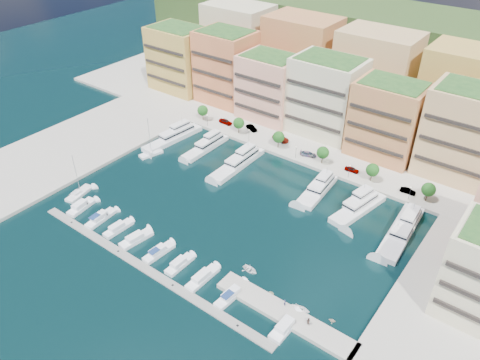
{
  "coord_description": "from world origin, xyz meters",
  "views": [
    {
      "loc": [
        61.23,
        -78.46,
        77.29
      ],
      "look_at": [
        -1.99,
        5.13,
        6.0
      ],
      "focal_mm": 35.0,
      "sensor_mm": 36.0,
      "label": 1
    }
  ],
  "objects": [
    {
      "name": "sailboat_0",
      "position": [
        -38.9,
        -20.98,
        0.31
      ],
      "size": [
        4.4,
        8.9,
        13.2
      ],
      "color": "white",
      "rests_on": "ground"
    },
    {
      "name": "tender_3",
      "position": [
        38.57,
        -17.43,
        0.4
      ],
      "size": [
        1.69,
        1.52,
        0.79
      ],
      "primitive_type": "imported",
      "rotation": [
        0.0,
        0.0,
        1.73
      ],
      "color": "beige",
      "rests_on": "ground"
    },
    {
      "name": "car_5",
      "position": [
        34.73,
        34.03,
        1.7
      ],
      "size": [
        4.35,
        1.84,
        1.4
      ],
      "primitive_type": "imported",
      "rotation": [
        0.0,
        0.0,
        1.66
      ],
      "color": "gray",
      "rests_on": "north_quay"
    },
    {
      "name": "person_1",
      "position": [
        35.3,
        -21.65,
        1.86
      ],
      "size": [
        0.87,
        0.69,
        1.73
      ],
      "primitive_type": "imported",
      "rotation": [
        0.0,
        0.0,
        3.18
      ],
      "color": "#49352B",
      "rests_on": "finger_pier"
    },
    {
      "name": "east_quay",
      "position": [
        62.0,
        -8.0,
        0.0
      ],
      "size": [
        34.0,
        76.0,
        2.0
      ],
      "primitive_type": "cube",
      "color": "#9E998E",
      "rests_on": "ground"
    },
    {
      "name": "finger_pier",
      "position": [
        30.0,
        -22.0,
        0.0
      ],
      "size": [
        32.0,
        5.0,
        2.0
      ],
      "primitive_type": "cube",
      "color": "#9E998E",
      "rests_on": "ground"
    },
    {
      "name": "yacht_4",
      "position": [
        13.91,
        20.81,
        1.09
      ],
      "size": [
        6.22,
        18.09,
        7.3
      ],
      "color": "white",
      "rests_on": "ground"
    },
    {
      "name": "lamppost_3",
      "position": [
        18.0,
        31.2,
        3.83
      ],
      "size": [
        0.3,
        0.3,
        4.2
      ],
      "color": "black",
      "rests_on": "north_quay"
    },
    {
      "name": "backblock_3",
      "position": [
        35.0,
        74.0,
        16.0
      ],
      "size": [
        26.0,
        18.0,
        30.0
      ],
      "primitive_type": "cube",
      "color": "#BD8F45",
      "rests_on": "north_quay"
    },
    {
      "name": "cruiser_1",
      "position": [
        -25.06,
        -24.62,
        0.57
      ],
      "size": [
        3.25,
        9.21,
        2.66
      ],
      "color": "white",
      "rests_on": "ground"
    },
    {
      "name": "apartment_2",
      "position": [
        -23.0,
        49.99,
        12.31
      ],
      "size": [
        20.0,
        15.5,
        22.8
      ],
      "color": "#F1A186",
      "rests_on": "north_quay"
    },
    {
      "name": "cruiser_3",
      "position": [
        -11.64,
        -24.59,
        0.55
      ],
      "size": [
        3.9,
        8.92,
        2.55
      ],
      "color": "white",
      "rests_on": "ground"
    },
    {
      "name": "cruiser_6",
      "position": [
        9.98,
        -24.6,
        0.55
      ],
      "size": [
        2.76,
        9.08,
        2.55
      ],
      "color": "white",
      "rests_on": "ground"
    },
    {
      "name": "tree_1",
      "position": [
        -24.0,
        33.5,
        4.74
      ],
      "size": [
        3.8,
        3.8,
        5.65
      ],
      "color": "#473323",
      "rests_on": "north_quay"
    },
    {
      "name": "lamppost_4",
      "position": [
        36.0,
        31.2,
        3.83
      ],
      "size": [
        0.3,
        0.3,
        4.2
      ],
      "color": "black",
      "rests_on": "north_quay"
    },
    {
      "name": "apartment_0",
      "position": [
        -66.0,
        49.99,
        13.31
      ],
      "size": [
        22.0,
        16.5,
        24.8
      ],
      "color": "#BD8F45",
      "rests_on": "north_quay"
    },
    {
      "name": "lamppost_0",
      "position": [
        -36.0,
        31.2,
        3.83
      ],
      "size": [
        0.3,
        0.3,
        4.2
      ],
      "color": "black",
      "rests_on": "north_quay"
    },
    {
      "name": "cruiser_5",
      "position": [
        2.98,
        -24.58,
        0.55
      ],
      "size": [
        2.45,
        7.78,
        2.55
      ],
      "color": "white",
      "rests_on": "ground"
    },
    {
      "name": "car_3",
      "position": [
        2.53,
        34.61,
        1.73
      ],
      "size": [
        5.45,
        3.54,
        1.47
      ],
      "primitive_type": "imported",
      "rotation": [
        0.0,
        0.0,
        1.89
      ],
      "color": "gray",
      "rests_on": "north_quay"
    },
    {
      "name": "sailboat_2",
      "position": [
        -38.6,
        6.34,
        0.32
      ],
      "size": [
        4.6,
        7.98,
        13.2
      ],
      "color": "white",
      "rests_on": "ground"
    },
    {
      "name": "cruiser_2",
      "position": [
        -18.25,
        -24.59,
        0.55
      ],
      "size": [
        2.65,
        8.19,
        2.55
      ],
      "color": "white",
      "rests_on": "ground"
    },
    {
      "name": "tender_1",
      "position": [
        24.59,
        -18.76,
        0.36
      ],
      "size": [
        1.38,
        1.2,
        0.71
      ],
      "primitive_type": "imported",
      "rotation": [
        0.0,
        0.0,
        1.54
      ],
      "color": "beige",
      "rests_on": "ground"
    },
    {
      "name": "yacht_1",
      "position": [
        -26.88,
        20.21,
        1.09
      ],
      "size": [
        4.2,
        19.1,
        7.3
      ],
      "color": "white",
      "rests_on": "ground"
    },
    {
      "name": "west_quay",
      "position": [
        -62.0,
        -8.0,
        0.0
      ],
      "size": [
        34.0,
        76.0,
        2.0
      ],
      "primitive_type": "cube",
      "color": "#9E998E",
      "rests_on": "ground"
    },
    {
      "name": "backblock_0",
      "position": [
        -55.0,
        74.0,
        16.0
      ],
      "size": [
        26.0,
        18.0,
        30.0
      ],
      "primitive_type": "cube",
      "color": "beige",
      "rests_on": "north_quay"
    },
    {
      "name": "south_pontoon",
      "position": [
        -3.0,
        -30.0,
        0.0
      ],
      "size": [
        72.0,
        2.2,
        0.35
      ],
      "primitive_type": "cube",
      "color": "gray",
      "rests_on": "ground"
    },
    {
      "name": "backblock_2",
      "position": [
        5.0,
        74.0,
        16.0
      ],
      "size": [
        26.0,
        18.0,
        30.0
      ],
      "primitive_type": "cube",
      "color": "tan",
      "rests_on": "north_quay"
    },
    {
      "name": "tree_3",
      "position": [
        8.0,
        33.5,
        4.74
      ],
      "size": [
        3.8,
        3.8,
        5.65
      ],
      "color": "#473323",
      "rests_on": "north_quay"
    },
    {
      "name": "car_1",
      "position": [
        -21.73,
        37.88,
        1.8
      ],
      "size": [
        5.15,
        3.28,
        1.6
      ],
      "primitive_type": "imported",
      "rotation": [
        0.0,
        0.0,
        1.22
      ],
      "color": "gray",
      "rests_on": "north_quay"
    },
    {
      "name": "yacht_5",
      "position": [
        26.75,
        20.19,
        1.21
      ],
      "size": [
        8.42,
        19.79,
        7.3
      ],
      "color": "white",
      "rests_on": "ground"
    },
    {
      "name": "apartment_3",
      "position": [
        -2.0,
        51.99,
        13.81
      ],
      "size": [
        22.0,
        16.5,
        25.8
      ],
      "color": "beige",
      "rests_on": "north_quay"
    },
    {
      "name": "hillside",
      "position": [
        0.0,
        110.0,
        0.0
      ],
      "size": [
        240.0,
        40.0,
        58.0
      ],
      "primitive_type": "cube",
      "color": "#213516",
      "rests_on": "ground"
    },
    {
      "name": "lamppost_1",
      "position": [
        -18.0,
        31.2,
        3.83
      ],
      "size": [
        0.3,
        0.3,
        4.2
      ],
      "color": "black",
      "rests_on": "north_quay"
    },
    {
      "name": "yacht_0",
      "position": [
        -39.61,
        18.42,
        1.21
      ],
      "size": [
        6.49,
        23.41,
        7.3
      ],
      "color": "white",
      "rests_on": "ground"
    },
    {
      "name": "yacht_2",
      "position": [
        -12.51,
        18.67,
        1.21
      ],
      "size": [
        5.04,
        22.6,
        7.3
      ],
      "color": "white",
      "rests_on": "ground"
    },
    {
      "name": "car_4",
      "position": [
        17.42,
        34.71,
        1.72
      ],
      "size": [
        4.36,
        2.04,
        1.44
      ],
      "primitive_type": "imported",
      "rotation": [
        0.0,
        0.0,
        1.65
      ],
      "color": "gray",
      "rests_on": "north_quay"
    },
    {
      "name": "car_2",
      "position": [
        -9.67,
        37.72,
        1.84
      ],
      "size": [
        6.48,
        3.86,
        1.69
      ],
      "primitive_type": "imported",
      "rotation": [
        0.0,
        0.0,
        1.39
      ],
      "color": "gray",
      "rests_on": "north_quay"
    },
    {
      "name": "tree_0",
      "position": [
        -40.0,
        33.5,
        4.74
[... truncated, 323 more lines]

